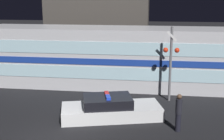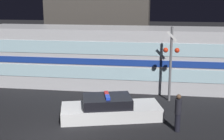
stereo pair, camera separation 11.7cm
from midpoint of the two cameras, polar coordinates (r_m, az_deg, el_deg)
ground_plane at (r=13.35m, az=-9.94°, el=-12.47°), size 120.00×120.00×0.00m
train at (r=20.12m, az=0.30°, el=2.37°), size 16.37×3.17×3.81m
police_car at (r=15.21m, az=-0.14°, el=-7.14°), size 5.09×3.02×1.19m
pedestrian at (r=13.88m, az=12.21°, el=-7.60°), size 0.29×0.29×1.70m
crossing_signal_near at (r=17.30m, az=10.90°, el=1.93°), size 0.88×0.36×4.17m
building_left at (r=27.20m, az=-2.18°, el=10.07°), size 8.51×4.11×8.32m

